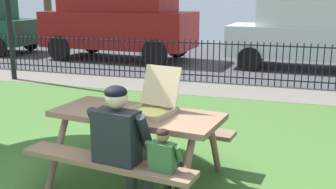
{
  "coord_description": "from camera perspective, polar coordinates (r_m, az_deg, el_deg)",
  "views": [
    {
      "loc": [
        1.75,
        -2.56,
        1.96
      ],
      "look_at": [
        0.24,
        2.13,
        0.75
      ],
      "focal_mm": 42.81,
      "sensor_mm": 36.0,
      "label": 1
    }
  ],
  "objects": [
    {
      "name": "ground",
      "position": [
        4.64,
        -6.23,
        -11.43
      ],
      "size": [
        28.0,
        10.52,
        0.02
      ],
      "primitive_type": "cube",
      "color": "#436D2E"
    },
    {
      "name": "cobblestone_walkway",
      "position": [
        8.78,
        5.91,
        0.8
      ],
      "size": [
        28.0,
        1.4,
        0.01
      ],
      "primitive_type": "cube",
      "color": "slate"
    },
    {
      "name": "street_asphalt",
      "position": [
        13.01,
        9.96,
        4.9
      ],
      "size": [
        28.0,
        7.33,
        0.01
      ],
      "primitive_type": "cube",
      "color": "#424247"
    },
    {
      "name": "picnic_table_foreground",
      "position": [
        4.3,
        -4.51,
        -4.75
      ],
      "size": [
        1.97,
        1.69,
        0.79
      ],
      "color": "#8A664F",
      "rests_on": "ground"
    },
    {
      "name": "pizza_box_open",
      "position": [
        4.19,
        -2.14,
        -1.46
      ],
      "size": [
        0.53,
        0.59,
        0.47
      ],
      "color": "tan",
      "rests_on": "picnic_table_foreground"
    },
    {
      "name": "pizza_slice_on_table",
      "position": [
        4.38,
        -8.36,
        -2.04
      ],
      "size": [
        0.28,
        0.26,
        0.02
      ],
      "color": "#EAD873",
      "rests_on": "picnic_table_foreground"
    },
    {
      "name": "adult_at_table",
      "position": [
        3.81,
        -6.52,
        -6.32
      ],
      "size": [
        0.63,
        0.62,
        1.19
      ],
      "color": "#464646",
      "rests_on": "ground"
    },
    {
      "name": "child_at_table",
      "position": [
        3.63,
        -0.31,
        -9.66
      ],
      "size": [
        0.35,
        0.34,
        0.85
      ],
      "color": "black",
      "rests_on": "ground"
    },
    {
      "name": "iron_fence_streetside",
      "position": [
        9.36,
        6.89,
        4.73
      ],
      "size": [
        20.82,
        0.03,
        0.98
      ],
      "color": "black",
      "rests_on": "ground"
    },
    {
      "name": "parked_car_center",
      "position": [
        12.86,
        -7.02,
        10.78
      ],
      "size": [
        4.78,
        2.24,
        2.46
      ],
      "color": "maroon",
      "rests_on": "ground"
    },
    {
      "name": "parked_car_right",
      "position": [
        11.7,
        19.53,
        8.34
      ],
      "size": [
        4.47,
        2.05,
        1.94
      ],
      "color": "silver",
      "rests_on": "ground"
    }
  ]
}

